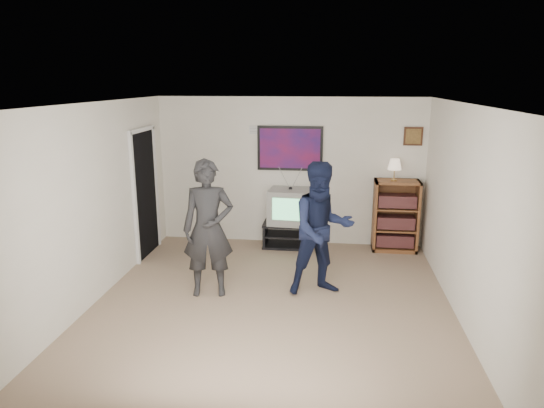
% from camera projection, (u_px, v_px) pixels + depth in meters
% --- Properties ---
extents(room_shell, '(4.51, 5.00, 2.51)m').
position_uv_depth(room_shell, '(275.00, 202.00, 6.17)').
color(room_shell, '#7B624E').
rests_on(room_shell, ground).
extents(media_stand, '(0.84, 0.47, 0.42)m').
position_uv_depth(media_stand, '(288.00, 235.00, 8.24)').
color(media_stand, black).
rests_on(media_stand, room_shell).
extents(crt_television, '(0.74, 0.64, 0.59)m').
position_uv_depth(crt_television, '(290.00, 206.00, 8.11)').
color(crt_television, gray).
rests_on(crt_television, media_stand).
extents(bookshelf, '(0.72, 0.41, 1.19)m').
position_uv_depth(bookshelf, '(395.00, 216.00, 7.98)').
color(bookshelf, brown).
rests_on(bookshelf, room_shell).
extents(table_lamp, '(0.22, 0.22, 0.35)m').
position_uv_depth(table_lamp, '(394.00, 170.00, 7.79)').
color(table_lamp, beige).
rests_on(table_lamp, bookshelf).
extents(person_tall, '(0.73, 0.55, 1.80)m').
position_uv_depth(person_tall, '(208.00, 229.00, 6.25)').
color(person_tall, black).
rests_on(person_tall, room_shell).
extents(person_short, '(1.04, 0.92, 1.77)m').
position_uv_depth(person_short, '(322.00, 229.00, 6.29)').
color(person_short, black).
rests_on(person_short, room_shell).
extents(controller_left, '(0.04, 0.11, 0.03)m').
position_uv_depth(controller_left, '(213.00, 196.00, 6.33)').
color(controller_left, white).
rests_on(controller_left, person_tall).
extents(controller_right, '(0.04, 0.11, 0.03)m').
position_uv_depth(controller_right, '(321.00, 218.00, 6.50)').
color(controller_right, white).
rests_on(controller_right, person_short).
extents(poster, '(1.10, 0.03, 0.75)m').
position_uv_depth(poster, '(290.00, 148.00, 8.12)').
color(poster, black).
rests_on(poster, room_shell).
extents(air_vent, '(0.28, 0.02, 0.14)m').
position_uv_depth(air_vent, '(257.00, 130.00, 8.12)').
color(air_vent, white).
rests_on(air_vent, room_shell).
extents(small_picture, '(0.30, 0.03, 0.30)m').
position_uv_depth(small_picture, '(413.00, 136.00, 7.83)').
color(small_picture, '#311E0F').
rests_on(small_picture, room_shell).
extents(doorway, '(0.03, 0.85, 2.00)m').
position_uv_depth(doorway, '(145.00, 194.00, 7.70)').
color(doorway, black).
rests_on(doorway, room_shell).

